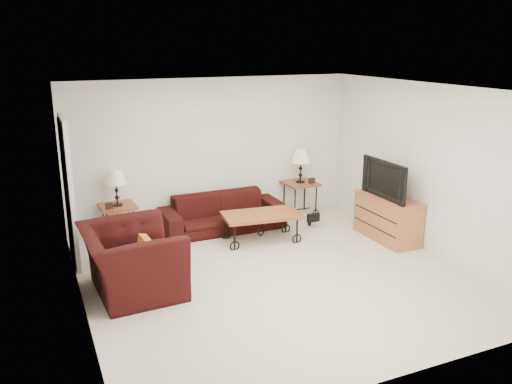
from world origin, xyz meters
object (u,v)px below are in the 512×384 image
Objects in this scene: sofa at (223,213)px; side_table_left at (119,223)px; side_table_right at (300,199)px; coffee_table at (261,227)px; lamp_right at (301,166)px; lamp_left at (116,187)px; armchair at (132,260)px; tv_stand at (387,218)px; television at (389,179)px; backpack at (310,213)px.

sofa is 3.49× the size of side_table_left.
coffee_table is (-1.19, -0.92, -0.08)m from side_table_right.
side_table_right is at bearing 0.00° from lamp_right.
side_table_right is at bearing 6.54° from sofa.
lamp_left reaches higher than side_table_right.
side_table_right is (3.26, -0.00, 0.01)m from side_table_left.
armchair reaches higher than side_table_right.
sofa is 2.70m from tv_stand.
lamp_right is 0.51× the size of coffee_table.
lamp_right reaches higher than armchair.
tv_stand is (0.69, -1.65, 0.04)m from side_table_right.
television reaches higher than side_table_right.
armchair reaches higher than side_table_left.
side_table_right is 0.47× the size of armchair.
lamp_right is 1.36× the size of backpack.
tv_stand is 1.34m from backpack.
sofa is 1.50m from backpack.
sofa is 4.52× the size of backpack.
coffee_table is 1.04× the size of tv_stand.
lamp_left reaches higher than coffee_table.
lamp_left is 0.95× the size of lamp_right.
side_table_left is at bearing 0.00° from lamp_left.
side_table_right is at bearing -0.00° from lamp_left.
lamp_left is 3.25m from backpack.
armchair is 4.13m from television.
sofa reaches higher than side_table_left.
lamp_left is at bearing 173.91° from sofa.
lamp_left is at bearing 180.00° from side_table_right.
sofa is at bearing 117.13° from coffee_table.
television is (0.67, -1.65, 0.07)m from lamp_right.
coffee_table is at bearing -142.19° from lamp_right.
side_table_right is 1.36× the size of backpack.
armchair is (-0.15, -1.88, 0.13)m from side_table_left.
armchair reaches higher than tv_stand.
television reaches higher than coffee_table.
side_table_right reaches higher than sofa.
armchair is at bearing -162.46° from backpack.
lamp_left is at bearing 0.00° from side_table_left.
side_table_right is at bearing -0.00° from side_table_left.
lamp_right reaches higher than tv_stand.
side_table_right is at bearing 37.81° from coffee_table.
side_table_left is at bearing 173.91° from sofa.
coffee_table is 1.16× the size of television.
coffee_table is at bearing -62.87° from sofa.
side_table_right is 0.59× the size of television.
television reaches higher than side_table_left.
coffee_table and backpack have the same top height.
backpack is at bearing -102.56° from lamp_right.
side_table_left is at bearing -112.82° from television.
side_table_left is 2.27m from coffee_table.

